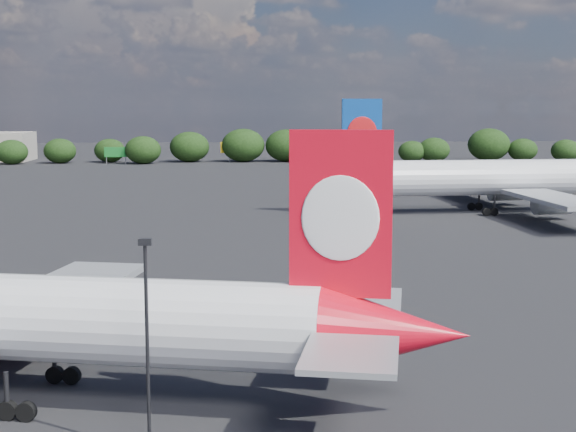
{
  "coord_description": "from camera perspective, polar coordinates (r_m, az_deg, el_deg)",
  "views": [
    {
      "loc": [
        12.41,
        -38.54,
        14.88
      ],
      "look_at": [
        16.0,
        12.0,
        8.0
      ],
      "focal_mm": 50.0,
      "sensor_mm": 36.0,
      "label": 1
    }
  ],
  "objects": [
    {
      "name": "billboard_yellow",
      "position": [
        220.81,
        -4.18,
        4.85
      ],
      "size": [
        5.0,
        0.3,
        5.5
      ],
      "color": "yellow",
      "rests_on": "ground"
    },
    {
      "name": "highway_sign",
      "position": [
        217.0,
        -12.15,
        4.45
      ],
      "size": [
        6.0,
        0.3,
        4.5
      ],
      "color": "#156B24",
      "rests_on": "ground"
    },
    {
      "name": "apron_lamp_post",
      "position": [
        35.0,
        -10.0,
        -8.2
      ],
      "size": [
        0.55,
        0.3,
        9.42
      ],
      "color": "black",
      "rests_on": "ground"
    },
    {
      "name": "qantas_airliner",
      "position": [
        42.92,
        -18.22,
        -7.04
      ],
      "size": [
        42.22,
        40.38,
        13.87
      ],
      "color": "white",
      "rests_on": "ground"
    },
    {
      "name": "china_southern_airliner",
      "position": [
        116.94,
        14.12,
        2.6
      ],
      "size": [
        49.16,
        46.71,
        16.06
      ],
      "color": "white",
      "rests_on": "ground"
    },
    {
      "name": "horizon_treeline",
      "position": [
        219.38,
        -4.2,
        4.84
      ],
      "size": [
        200.3,
        16.44,
        9.1
      ],
      "color": "black",
      "rests_on": "ground"
    },
    {
      "name": "ground",
      "position": [
        100.43,
        -11.12,
        -0.94
      ],
      "size": [
        500.0,
        500.0,
        0.0
      ],
      "primitive_type": "plane",
      "color": "black",
      "rests_on": "ground"
    }
  ]
}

